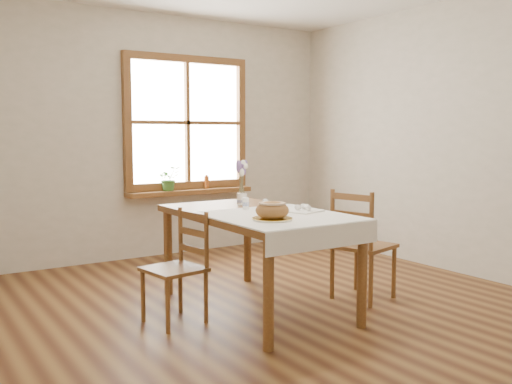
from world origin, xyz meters
TOP-DOWN VIEW (x-y plane):
  - ground at (0.00, 0.00)m, footprint 5.00×5.00m
  - room_walls at (0.00, 0.00)m, footprint 4.60×5.10m
  - window at (0.50, 2.47)m, footprint 1.46×0.08m
  - window_sill at (0.50, 2.40)m, footprint 1.46×0.20m
  - dining_table at (0.00, 0.30)m, footprint 0.90×1.60m
  - table_linen at (0.00, -0.00)m, footprint 0.91×0.99m
  - chair_left at (-0.65, 0.36)m, footprint 0.44×0.43m
  - chair_right at (0.88, 0.07)m, footprint 0.53×0.51m
  - bread_plate at (-0.16, -0.15)m, footprint 0.28×0.28m
  - bread_loaf at (-0.16, -0.15)m, footprint 0.23×0.23m
  - egg_napkin at (0.26, 0.05)m, footprint 0.30×0.27m
  - eggs at (0.26, 0.05)m, footprint 0.23×0.22m
  - salt_shaker at (-0.02, 0.41)m, footprint 0.06×0.06m
  - pepper_shaker at (0.06, 0.26)m, footprint 0.05×0.05m
  - flower_vase at (0.11, 0.68)m, footprint 0.10×0.10m
  - lavender_bouquet at (0.11, 0.68)m, footprint 0.15×0.15m
  - potted_plant at (0.24, 2.40)m, footprint 0.27×0.29m
  - amber_bottle at (0.70, 2.40)m, footprint 0.07×0.07m

SIDE VIEW (x-z plane):
  - ground at x=0.00m, z-range 0.00..0.00m
  - chair_left at x=-0.65m, z-range 0.00..0.80m
  - chair_right at x=0.88m, z-range 0.00..0.89m
  - dining_table at x=0.00m, z-range 0.29..1.04m
  - window_sill at x=0.50m, z-range 0.66..0.71m
  - table_linen at x=0.00m, z-range 0.75..0.76m
  - egg_napkin at x=0.26m, z-range 0.76..0.77m
  - bread_plate at x=-0.16m, z-range 0.76..0.77m
  - eggs at x=0.26m, z-range 0.77..0.81m
  - amber_bottle at x=0.70m, z-range 0.71..0.87m
  - flower_vase at x=0.11m, z-range 0.75..0.84m
  - pepper_shaker at x=0.06m, z-range 0.76..0.85m
  - salt_shaker at x=-0.02m, z-range 0.76..0.86m
  - potted_plant at x=0.24m, z-range 0.71..0.92m
  - bread_loaf at x=-0.16m, z-range 0.77..0.90m
  - lavender_bouquet at x=0.11m, z-range 0.84..1.12m
  - window at x=0.50m, z-range 0.72..2.18m
  - room_walls at x=0.00m, z-range 0.38..3.03m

